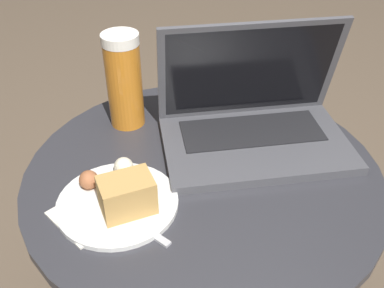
# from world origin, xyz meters

# --- Properties ---
(table) EXTENTS (0.67, 0.67, 0.50)m
(table) POSITION_xyz_m (0.00, 0.00, 0.34)
(table) COLOR #515156
(table) RESTS_ON ground_plane
(napkin) EXTENTS (0.18, 0.15, 0.00)m
(napkin) POSITION_xyz_m (-0.20, -0.02, 0.50)
(napkin) COLOR silver
(napkin) RESTS_ON table
(laptop) EXTENTS (0.41, 0.32, 0.24)m
(laptop) POSITION_xyz_m (0.13, 0.05, 0.55)
(laptop) COLOR #47474C
(laptop) RESTS_ON table
(beer_glass) EXTENTS (0.07, 0.07, 0.20)m
(beer_glass) POSITION_xyz_m (-0.08, 0.21, 0.60)
(beer_glass) COLOR #C6701E
(beer_glass) RESTS_ON table
(snack_plate) EXTENTS (0.21, 0.21, 0.07)m
(snack_plate) POSITION_xyz_m (-0.17, -0.03, 0.52)
(snack_plate) COLOR silver
(snack_plate) RESTS_ON table
(fork) EXTENTS (0.09, 0.16, 0.00)m
(fork) POSITION_xyz_m (-0.17, -0.06, 0.50)
(fork) COLOR #B2B2B7
(fork) RESTS_ON table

